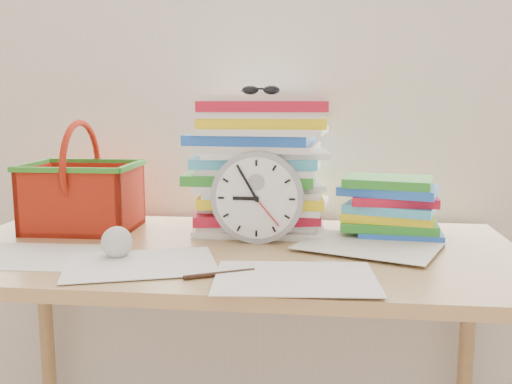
# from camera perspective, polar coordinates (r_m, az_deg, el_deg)

# --- Properties ---
(curtain) EXTENTS (2.40, 0.01, 2.50)m
(curtain) POSITION_cam_1_polar(r_m,az_deg,el_deg) (1.75, -0.59, 15.50)
(curtain) COLOR white
(curtain) RESTS_ON room_shell
(desk) EXTENTS (1.40, 0.70, 0.75)m
(desk) POSITION_cam_1_polar(r_m,az_deg,el_deg) (1.43, -2.49, -8.47)
(desk) COLOR tan
(desk) RESTS_ON ground
(paper_stack) EXTENTS (0.38, 0.32, 0.37)m
(paper_stack) POSITION_cam_1_polar(r_m,az_deg,el_deg) (1.58, 0.35, 2.93)
(paper_stack) COLOR white
(paper_stack) RESTS_ON desk
(clock) EXTENTS (0.23, 0.05, 0.23)m
(clock) POSITION_cam_1_polar(r_m,az_deg,el_deg) (1.44, 0.16, -0.48)
(clock) COLOR #95969B
(clock) RESTS_ON desk
(sunglasses) EXTENTS (0.13, 0.11, 0.03)m
(sunglasses) POSITION_cam_1_polar(r_m,az_deg,el_deg) (1.54, 0.49, 10.19)
(sunglasses) COLOR black
(sunglasses) RESTS_ON paper_stack
(book_stack) EXTENTS (0.30, 0.25, 0.16)m
(book_stack) POSITION_cam_1_polar(r_m,az_deg,el_deg) (1.54, 13.57, -1.47)
(book_stack) COLOR white
(book_stack) RESTS_ON desk
(basket) EXTENTS (0.30, 0.24, 0.30)m
(basket) POSITION_cam_1_polar(r_m,az_deg,el_deg) (1.64, -17.01, 1.46)
(basket) COLOR red
(basket) RESTS_ON desk
(crumpled_ball) EXTENTS (0.07, 0.07, 0.07)m
(crumpled_ball) POSITION_cam_1_polar(r_m,az_deg,el_deg) (1.34, -13.78, -4.88)
(crumpled_ball) COLOR silver
(crumpled_ball) RESTS_ON desk
(pen) EXTENTS (0.14, 0.08, 0.01)m
(pen) POSITION_cam_1_polar(r_m,az_deg,el_deg) (1.18, -3.67, -8.18)
(pen) COLOR black
(pen) RESTS_ON desk
(scattered_papers) EXTENTS (1.26, 0.42, 0.02)m
(scattered_papers) POSITION_cam_1_polar(r_m,az_deg,el_deg) (1.40, -2.52, -5.32)
(scattered_papers) COLOR white
(scattered_papers) RESTS_ON desk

